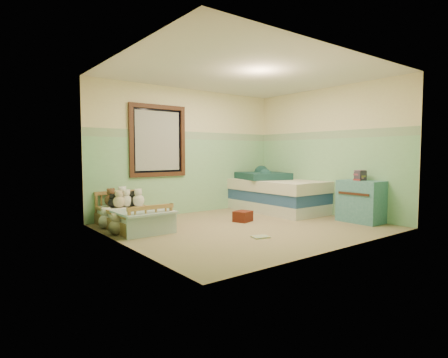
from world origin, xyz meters
TOP-DOWN VIEW (x-y plane):
  - floor at (0.00, 0.00)m, footprint 4.20×3.60m
  - ceiling at (0.00, 0.00)m, footprint 4.20×3.60m
  - wall_back at (0.00, 1.80)m, footprint 4.20×0.04m
  - wall_front at (0.00, -1.80)m, footprint 4.20×0.04m
  - wall_left at (-2.10, 0.00)m, footprint 0.04×3.60m
  - wall_right at (2.10, 0.00)m, footprint 0.04×3.60m
  - wainscot_mint at (0.00, 1.79)m, footprint 4.20×0.01m
  - border_strip at (0.00, 1.79)m, footprint 4.20×0.01m
  - window_frame at (-0.70, 1.76)m, footprint 1.16×0.06m
  - window_blinds at (-0.70, 1.77)m, footprint 0.92×0.01m
  - toddler_bed_frame at (-1.56, 1.05)m, footprint 0.73×1.47m
  - toddler_mattress at (-1.56, 1.05)m, footprint 0.67×1.40m
  - patchwork_quilt at (-1.56, 0.59)m, footprint 0.80×0.73m
  - plush_bed_brown at (-1.71, 1.55)m, footprint 0.21×0.21m
  - plush_bed_white at (-1.51, 1.55)m, footprint 0.23×0.23m
  - plush_bed_tan at (-1.66, 1.33)m, footprint 0.20×0.20m
  - plush_bed_dark at (-1.43, 1.33)m, footprint 0.18×0.18m
  - plush_floor_cream at (-1.91, 1.27)m, footprint 0.23×0.23m
  - plush_floor_tan at (-1.95, 0.72)m, footprint 0.22×0.22m
  - twin_bed_frame at (1.55, 0.90)m, footprint 1.08×2.17m
  - twin_boxspring at (1.55, 0.90)m, footprint 1.08×2.17m
  - twin_mattress at (1.55, 0.90)m, footprint 1.13×2.21m
  - teal_blanket at (1.50, 1.20)m, footprint 1.15×1.19m
  - dresser at (1.86, -0.93)m, footprint 0.46×0.74m
  - book_stack at (1.86, -0.90)m, footprint 0.19×0.16m
  - red_pillow at (0.24, 0.38)m, footprint 0.37×0.34m
  - floor_book at (-0.37, -0.73)m, footprint 0.27×0.23m
  - extra_plush_0 at (-1.35, 1.26)m, footprint 0.21×0.21m
  - extra_plush_1 at (-1.52, 1.35)m, footprint 0.20×0.20m
  - extra_plush_2 at (-1.74, 1.40)m, footprint 0.16×0.16m

SIDE VIEW (x-z plane):
  - floor at x=0.00m, z-range -0.02..0.00m
  - floor_book at x=-0.37m, z-range 0.00..0.02m
  - red_pillow at x=0.24m, z-range 0.00..0.19m
  - toddler_bed_frame at x=-1.56m, z-range 0.00..0.19m
  - twin_bed_frame at x=1.55m, z-range 0.00..0.22m
  - plush_floor_tan at x=-1.95m, z-range 0.00..0.22m
  - plush_floor_cream at x=-1.91m, z-range 0.00..0.23m
  - toddler_mattress at x=-1.56m, z-range 0.19..0.31m
  - patchwork_quilt at x=-1.56m, z-range 0.31..0.34m
  - twin_boxspring at x=1.55m, z-range 0.22..0.44m
  - dresser at x=1.86m, z-range 0.00..0.74m
  - extra_plush_2 at x=-1.74m, z-range 0.31..0.47m
  - plush_bed_dark at x=-1.43m, z-range 0.31..0.49m
  - plush_bed_tan at x=-1.66m, z-range 0.31..0.51m
  - extra_plush_1 at x=-1.52m, z-range 0.31..0.51m
  - extra_plush_0 at x=-1.35m, z-range 0.31..0.52m
  - plush_bed_brown at x=-1.71m, z-range 0.31..0.52m
  - plush_bed_white at x=-1.51m, z-range 0.31..0.54m
  - twin_mattress at x=1.55m, z-range 0.44..0.66m
  - teal_blanket at x=1.50m, z-range 0.66..0.80m
  - wainscot_mint at x=0.00m, z-range 0.00..1.50m
  - book_stack at x=1.86m, z-range 0.74..0.91m
  - wall_back at x=0.00m, z-range 0.00..2.50m
  - wall_front at x=0.00m, z-range 0.00..2.50m
  - wall_left at x=-2.10m, z-range 0.00..2.50m
  - wall_right at x=2.10m, z-range 0.00..2.50m
  - window_blinds at x=-0.70m, z-range 0.89..2.01m
  - window_frame at x=-0.70m, z-range 0.77..2.13m
  - border_strip at x=0.00m, z-range 1.50..1.65m
  - ceiling at x=0.00m, z-range 2.50..2.52m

